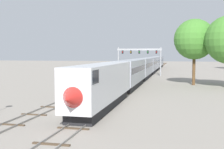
# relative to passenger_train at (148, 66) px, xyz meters

# --- Properties ---
(ground_plane) EXTENTS (400.00, 400.00, 0.00)m
(ground_plane) POSITION_rel_passenger_train_xyz_m (-2.00, -51.03, -2.61)
(ground_plane) COLOR gray
(track_main) EXTENTS (2.60, 200.00, 0.16)m
(track_main) POSITION_rel_passenger_train_xyz_m (0.00, 8.97, -2.54)
(track_main) COLOR slate
(track_main) RESTS_ON ground
(track_near) EXTENTS (2.60, 160.00, 0.16)m
(track_near) POSITION_rel_passenger_train_xyz_m (-5.50, -11.03, -2.54)
(track_near) COLOR slate
(track_near) RESTS_ON ground
(passenger_train) EXTENTS (3.04, 114.86, 4.80)m
(passenger_train) POSITION_rel_passenger_train_xyz_m (0.00, 0.00, 0.00)
(passenger_train) COLOR silver
(passenger_train) RESTS_ON ground
(signal_gantry) EXTENTS (12.10, 0.49, 7.65)m
(signal_gantry) POSITION_rel_passenger_train_xyz_m (-2.25, -0.60, 3.03)
(signal_gantry) COLOR #999BA0
(signal_gantry) RESTS_ON ground
(trackside_tree_right) EXTENTS (7.57, 7.57, 12.38)m
(trackside_tree_right) POSITION_rel_passenger_train_xyz_m (10.91, -22.04, 5.96)
(trackside_tree_right) COLOR brown
(trackside_tree_right) RESTS_ON ground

